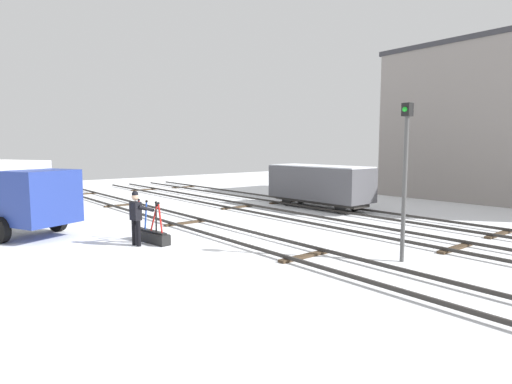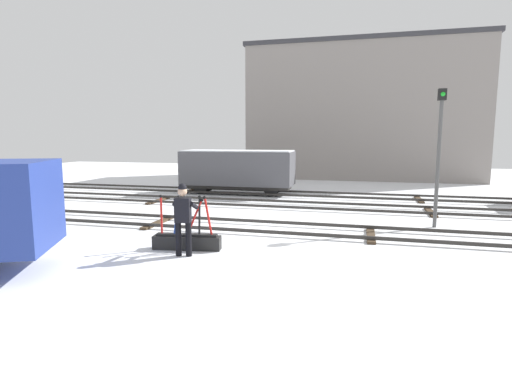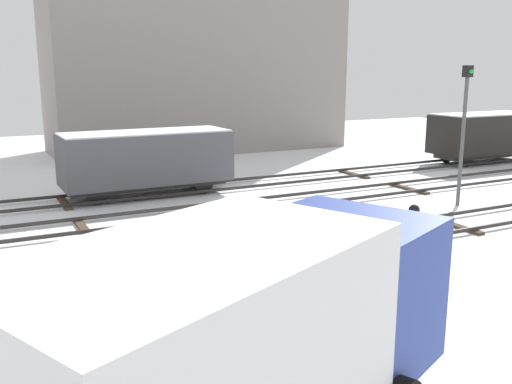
% 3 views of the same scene
% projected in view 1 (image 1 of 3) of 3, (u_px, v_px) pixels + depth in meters
% --- Properties ---
extents(ground_plane, '(60.00, 60.00, 0.00)m').
position_uv_depth(ground_plane, '(235.00, 238.00, 15.18)').
color(ground_plane, white).
extents(track_main_line, '(44.00, 1.94, 0.18)m').
position_uv_depth(track_main_line, '(235.00, 235.00, 15.17)').
color(track_main_line, '#2D2B28').
rests_on(track_main_line, ground_plane).
extents(track_siding_near, '(44.00, 1.94, 0.18)m').
position_uv_depth(track_siding_near, '(319.00, 221.00, 17.97)').
color(track_siding_near, '#2D2B28').
rests_on(track_siding_near, ground_plane).
extents(track_siding_far, '(44.00, 1.94, 0.18)m').
position_uv_depth(track_siding_far, '(367.00, 213.00, 20.08)').
color(track_siding_far, '#2D2B28').
rests_on(track_siding_far, ground_plane).
extents(switch_lever_frame, '(1.83, 0.63, 1.45)m').
position_uv_depth(switch_lever_frame, '(151.00, 235.00, 14.43)').
color(switch_lever_frame, black).
rests_on(switch_lever_frame, ground_plane).
extents(rail_worker, '(0.61, 0.74, 1.83)m').
position_uv_depth(rail_worker, '(136.00, 215.00, 13.87)').
color(rail_worker, black).
rests_on(rail_worker, ground_plane).
extents(delivery_truck, '(5.92, 4.21, 2.75)m').
position_uv_depth(delivery_truck, '(7.00, 192.00, 15.73)').
color(delivery_truck, navy).
rests_on(delivery_truck, ground_plane).
extents(signal_post, '(0.24, 0.32, 4.47)m').
position_uv_depth(signal_post, '(405.00, 168.00, 11.74)').
color(signal_post, '#4C4C4C').
rests_on(signal_post, ground_plane).
extents(freight_car_near_switch, '(5.80, 2.18, 2.27)m').
position_uv_depth(freight_car_near_switch, '(319.00, 184.00, 22.29)').
color(freight_car_near_switch, '#2D2B28').
rests_on(freight_car_near_switch, ground_plane).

